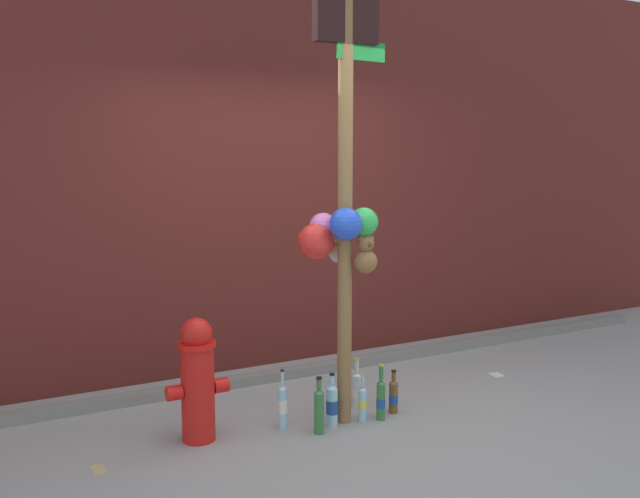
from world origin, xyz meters
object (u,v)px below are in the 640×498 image
(bottle_0, at_px, (283,406))
(bottle_3, at_px, (363,403))
(fire_hydrant, at_px, (198,379))
(bottle_4, at_px, (393,396))
(bottle_1, at_px, (381,398))
(bottle_5, at_px, (319,409))
(memorial_post, at_px, (341,198))
(bottle_2, at_px, (332,405))
(bottle_6, at_px, (356,388))

(bottle_0, bearing_deg, bottle_3, -15.69)
(bottle_3, bearing_deg, fire_hydrant, 168.17)
(bottle_0, relative_size, bottle_4, 1.30)
(bottle_0, distance_m, bottle_1, 0.68)
(fire_hydrant, height_order, bottle_0, fire_hydrant)
(bottle_1, bearing_deg, bottle_5, -179.16)
(bottle_1, distance_m, bottle_4, 0.16)
(memorial_post, xyz_separation_m, bottle_2, (-0.09, -0.04, -1.38))
(fire_hydrant, relative_size, bottle_4, 2.58)
(memorial_post, xyz_separation_m, bottle_1, (0.26, -0.10, -1.38))
(bottle_3, bearing_deg, bottle_5, -173.16)
(fire_hydrant, relative_size, bottle_1, 2.03)
(bottle_2, height_order, bottle_6, bottle_2)
(fire_hydrant, distance_m, bottle_5, 0.81)
(fire_hydrant, xyz_separation_m, bottle_1, (1.21, -0.26, -0.25))
(bottle_3, xyz_separation_m, bottle_4, (0.27, 0.03, -0.01))
(memorial_post, height_order, bottle_0, memorial_post)
(fire_hydrant, distance_m, bottle_3, 1.14)
(bottle_6, bearing_deg, bottle_0, -168.72)
(bottle_0, height_order, bottle_1, bottle_0)
(fire_hydrant, height_order, bottle_4, fire_hydrant)
(bottle_0, distance_m, bottle_3, 0.55)
(memorial_post, relative_size, bottle_0, 7.12)
(bottle_5, bearing_deg, bottle_6, 33.94)
(bottle_4, relative_size, bottle_6, 0.89)
(bottle_4, bearing_deg, bottle_1, -155.88)
(bottle_0, bearing_deg, bottle_2, -22.72)
(bottle_3, relative_size, bottle_5, 0.89)
(bottle_4, bearing_deg, bottle_5, -173.39)
(bottle_4, distance_m, bottle_5, 0.64)
(memorial_post, xyz_separation_m, bottle_5, (-0.22, -0.11, -1.37))
(bottle_4, bearing_deg, bottle_0, 171.58)
(bottle_4, height_order, bottle_5, bottle_5)
(bottle_4, bearing_deg, fire_hydrant, 171.74)
(bottle_0, distance_m, bottle_6, 0.67)
(bottle_4, height_order, bottle_6, bottle_6)
(bottle_0, xyz_separation_m, bottle_6, (0.65, 0.13, -0.02))
(fire_hydrant, bearing_deg, bottle_2, -13.48)
(memorial_post, bearing_deg, bottle_3, -25.67)
(bottle_3, height_order, bottle_4, bottle_3)
(bottle_1, relative_size, bottle_5, 1.03)
(bottle_0, distance_m, bottle_2, 0.33)
(bottle_2, distance_m, bottle_3, 0.23)
(bottle_0, distance_m, bottle_5, 0.26)
(bottle_1, relative_size, bottle_2, 1.07)
(bottle_0, bearing_deg, fire_hydrant, 171.97)
(bottle_0, xyz_separation_m, bottle_3, (0.53, -0.15, -0.02))
(bottle_1, height_order, bottle_6, bottle_1)
(bottle_0, relative_size, bottle_2, 1.10)
(bottle_3, height_order, bottle_5, bottle_5)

